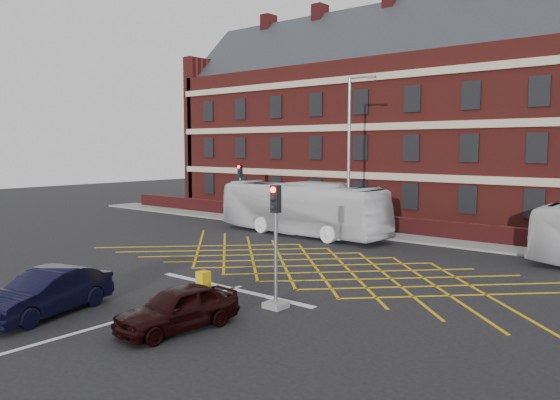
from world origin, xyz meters
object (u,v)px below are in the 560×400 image
Objects in this scene: traffic_light_far at (240,199)px; car_maroon at (178,308)px; traffic_light_near at (276,258)px; direction_signs at (261,203)px; car_navy at (47,292)px; street_lamp at (349,183)px; bus_left at (301,208)px; utility_cabinet at (203,283)px.

car_maroon is at bearing -50.98° from traffic_light_far.
traffic_light_near is 1.94× the size of direction_signs.
traffic_light_far is (-10.28, 20.03, 1.01)m from car_navy.
street_lamp is at bearing -13.37° from direction_signs.
direction_signs is at bearing 68.08° from bus_left.
direction_signs is at bearing 131.27° from car_maroon.
traffic_light_far is at bearing 82.32° from bus_left.
bus_left is 5.50× the size of direction_signs.
direction_signs is 20.55m from utility_cabinet.
car_maroon is (8.09, -16.82, -1.01)m from bus_left.
traffic_light_near is at bearing -141.63° from bus_left.
traffic_light_near is at bearing 82.37° from car_maroon.
traffic_light_near reaches higher than bus_left.
car_maroon is at bearing -150.10° from bus_left.
street_lamp is at bearing -3.49° from traffic_light_far.
utility_cabinet is (5.85, -13.72, -1.22)m from bus_left.
street_lamp is at bearing 77.23° from car_navy.
street_lamp is (-5.04, 17.64, 2.73)m from car_maroon.
traffic_light_far is (-6.69, 1.41, 0.08)m from bus_left.
car_maroon is 0.41× the size of street_lamp.
traffic_light_near is 15.29m from street_lamp.
bus_left is 2.63× the size of car_navy.
car_maroon is at bearing -54.42° from direction_signs.
traffic_light_far reaches higher than bus_left.
car_navy is 22.54m from traffic_light_far.
street_lamp reaches higher than direction_signs.
bus_left is 3.60m from street_lamp.
traffic_light_far is at bearing 134.71° from car_maroon.
traffic_light_near reaches higher than utility_cabinet.
car_navy is at bearing -134.57° from traffic_light_near.
traffic_light_far is at bearing 102.79° from car_navy.
street_lamp is at bearing 100.90° from utility_cabinet.
utility_cabinet is (-2.24, 3.10, -0.21)m from car_maroon.
bus_left is 1.24× the size of street_lamp.
traffic_light_far reaches higher than car_navy.
street_lamp is 10.46× the size of utility_cabinet.
traffic_light_far is at bearing 129.64° from utility_cabinet.
car_maroon is 18.55m from street_lamp.
car_maroon is 3.83m from utility_cabinet.
street_lamp is (-0.54, 19.44, 2.65)m from car_navy.
traffic_light_far is at bearing -110.83° from direction_signs.
direction_signs is (-6.09, 2.99, -0.31)m from bus_left.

